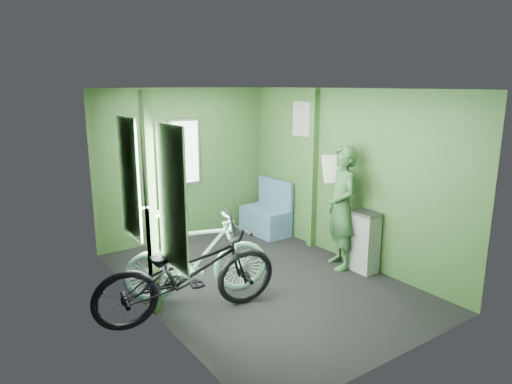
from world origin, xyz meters
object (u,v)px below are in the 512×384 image
(waste_box, at_px, (365,242))
(passenger, at_px, (342,207))
(bicycle_mint, at_px, (199,297))
(bicycle_black, at_px, (190,317))
(bench_seat, at_px, (266,218))

(waste_box, bearing_deg, passenger, 115.69)
(bicycle_mint, xyz_separation_m, passenger, (1.96, -0.26, 0.81))
(bicycle_mint, relative_size, waste_box, 2.05)
(bicycle_black, height_order, passenger, passenger)
(waste_box, distance_m, bench_seat, 1.97)
(passenger, bearing_deg, bicycle_black, -64.02)
(bicycle_mint, bearing_deg, bicycle_black, 159.38)
(bicycle_black, distance_m, passenger, 2.38)
(passenger, distance_m, bench_seat, 1.76)
(waste_box, bearing_deg, bicycle_mint, 165.40)
(bicycle_black, height_order, waste_box, waste_box)
(bicycle_mint, distance_m, waste_box, 2.20)
(bicycle_mint, height_order, bench_seat, bench_seat)
(bicycle_black, bearing_deg, bench_seat, -43.92)
(bicycle_mint, height_order, passenger, passenger)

